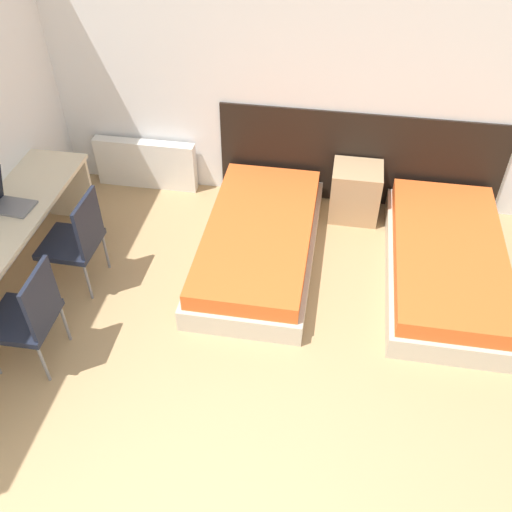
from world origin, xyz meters
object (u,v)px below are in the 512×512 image
Objects in this scene: bed_near_door at (446,263)px; nightstand at (355,192)px; chair_near_notebook at (29,314)px; chair_near_laptop at (76,238)px; laptop at (6,200)px; bed_near_window at (259,242)px.

nightstand reaches higher than bed_near_door.
nightstand is 0.61× the size of chair_near_notebook.
laptop is at bearing -179.94° from chair_near_laptop.
chair_near_notebook is at bearing -54.52° from laptop.
laptop is at bearing -171.31° from bed_near_door.
chair_near_notebook is (-1.42, -1.40, 0.31)m from bed_near_window.
chair_near_notebook is (-3.05, -1.40, 0.31)m from bed_near_door.
nightstand is (0.82, 0.78, 0.10)m from bed_near_window.
nightstand is 2.61m from chair_near_laptop.
laptop reaches higher than nightstand.
chair_near_laptop is 1.00× the size of chair_near_notebook.
chair_near_notebook reaches higher than bed_near_window.
bed_near_window is at bearing 180.00° from bed_near_door.
chair_near_notebook is (0.00, -0.85, 0.00)m from chair_near_laptop.
bed_near_door is at bearing 23.72° from chair_near_notebook.
chair_near_laptop is 0.61m from laptop.
bed_near_door is 2.23× the size of chair_near_notebook.
nightstand is (-0.82, 0.78, 0.10)m from bed_near_door.
laptop is at bearing -164.29° from bed_near_window.
bed_near_door is 3.12m from chair_near_laptop.
nightstand is 0.61× the size of chair_near_laptop.
nightstand is at bearing 31.83° from chair_near_laptop.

